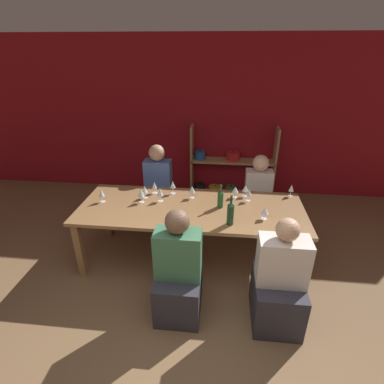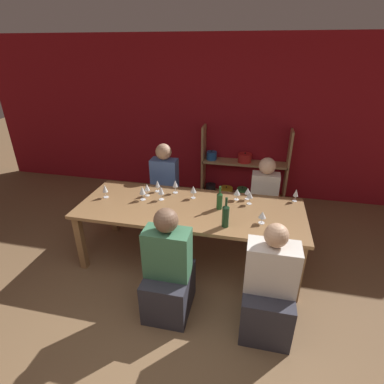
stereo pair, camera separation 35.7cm
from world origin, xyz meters
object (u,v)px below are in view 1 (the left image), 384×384
(wine_glass_red_e, at_px, (160,192))
(person_far_a, at_px, (257,202))
(wine_glass_white_e, at_px, (249,192))
(person_near_a, at_px, (179,277))
(person_far_b, at_px, (159,196))
(wine_glass_red_a, at_px, (265,211))
(person_near_b, at_px, (278,286))
(wine_bottle_dark, at_px, (220,199))
(shelf_unit, at_px, (228,172))
(wine_glass_white_d, at_px, (173,185))
(wine_glass_white_c, at_px, (154,186))
(wine_glass_white_a, at_px, (291,188))
(wine_bottle_green, at_px, (231,213))
(wine_glass_empty_a, at_px, (245,188))
(wine_glass_white_b, at_px, (145,190))
(wine_glass_empty_b, at_px, (235,190))
(wine_glass_red_b, at_px, (141,193))
(wine_glass_red_c, at_px, (192,190))
(dining_table, at_px, (191,212))
(wine_glass_red_d, at_px, (101,193))

(wine_glass_red_e, distance_m, person_far_a, 1.53)
(wine_glass_white_e, relative_size, wine_glass_red_e, 0.90)
(person_near_a, height_order, person_far_b, person_far_b)
(wine_glass_red_a, relative_size, person_near_b, 0.12)
(wine_bottle_dark, relative_size, person_near_a, 0.24)
(shelf_unit, height_order, person_far_a, shelf_unit)
(wine_glass_white_d, xyz_separation_m, wine_glass_white_e, (0.95, -0.10, -0.01))
(wine_glass_white_c, xyz_separation_m, wine_glass_red_e, (0.12, -0.22, 0.02))
(wine_glass_white_a, bearing_deg, wine_bottle_green, -135.40)
(wine_glass_empty_a, bearing_deg, person_far_b, 158.89)
(wine_glass_white_a, relative_size, person_far_a, 0.14)
(wine_glass_white_b, distance_m, person_near_b, 1.90)
(wine_bottle_dark, xyz_separation_m, wine_glass_white_a, (0.88, 0.39, -0.00))
(wine_bottle_green, height_order, wine_glass_empty_b, wine_bottle_green)
(wine_bottle_green, bearing_deg, person_far_a, 70.54)
(wine_glass_red_b, xyz_separation_m, wine_glass_red_c, (0.60, 0.18, -0.01))
(shelf_unit, relative_size, person_near_a, 1.26)
(wine_bottle_green, distance_m, wine_glass_white_d, 0.99)
(dining_table, xyz_separation_m, person_near_b, (0.93, -0.85, -0.27))
(shelf_unit, distance_m, wine_glass_red_e, 2.10)
(wine_glass_empty_a, bearing_deg, wine_glass_red_b, -166.75)
(person_near_b, bearing_deg, wine_bottle_green, 133.17)
(wine_glass_white_a, xyz_separation_m, person_far_b, (-1.80, 0.40, -0.40))
(shelf_unit, bearing_deg, wine_glass_red_e, -114.66)
(wine_glass_red_c, relative_size, person_far_b, 0.13)
(person_far_a, relative_size, person_far_b, 0.92)
(wine_glass_white_a, bearing_deg, wine_glass_red_a, -122.83)
(person_near_b, relative_size, person_far_b, 0.92)
(person_near_a, distance_m, person_near_b, 0.97)
(wine_bottle_green, height_order, wine_glass_red_a, wine_bottle_green)
(dining_table, xyz_separation_m, person_far_b, (-0.57, 0.83, -0.22))
(wine_glass_white_c, relative_size, wine_glass_empty_a, 1.04)
(wine_glass_white_d, height_order, wine_glass_red_b, wine_glass_red_b)
(wine_glass_red_b, relative_size, person_near_a, 0.15)
(wine_glass_white_b, bearing_deg, wine_glass_red_a, -14.06)
(shelf_unit, distance_m, wine_glass_red_a, 2.23)
(wine_glass_white_c, bearing_deg, person_far_a, 20.38)
(wine_glass_red_d, height_order, person_far_a, person_far_a)
(wine_bottle_green, bearing_deg, person_far_b, 131.58)
(wine_glass_white_e, height_order, person_near_a, person_near_a)
(wine_glass_white_b, xyz_separation_m, wine_glass_red_c, (0.59, 0.06, 0.00))
(wine_glass_empty_b, bearing_deg, wine_glass_red_a, -57.82)
(dining_table, xyz_separation_m, wine_glass_white_d, (-0.27, 0.34, 0.20))
(wine_glass_white_a, distance_m, wine_glass_red_a, 0.72)
(shelf_unit, height_order, wine_bottle_green, shelf_unit)
(wine_glass_red_c, bearing_deg, person_near_b, -48.80)
(person_near_a, bearing_deg, person_far_b, 108.05)
(wine_glass_white_b, distance_m, wine_glass_empty_b, 1.13)
(wine_bottle_green, distance_m, person_far_a, 1.33)
(dining_table, distance_m, wine_glass_white_b, 0.65)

